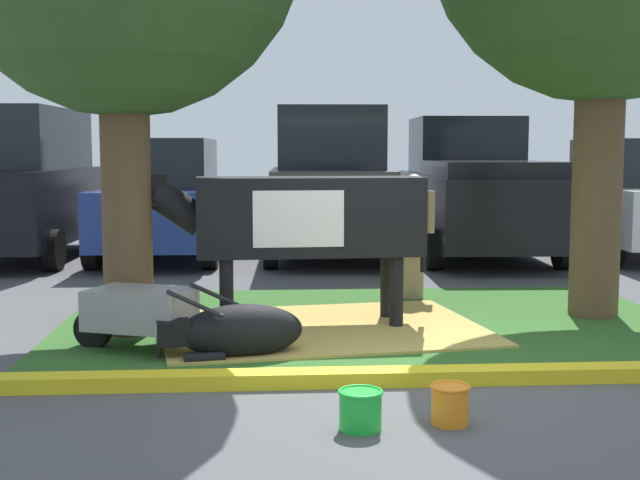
{
  "coord_description": "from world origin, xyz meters",
  "views": [
    {
      "loc": [
        -1.19,
        -6.53,
        1.84
      ],
      "look_at": [
        -0.6,
        2.19,
        0.9
      ],
      "focal_mm": 47.33,
      "sensor_mm": 36.0,
      "label": 1
    }
  ],
  "objects": [
    {
      "name": "suv_dark_grey",
      "position": [
        -0.06,
        7.88,
        1.27
      ],
      "size": [
        2.26,
        4.67,
        2.52
      ],
      "color": "#3D3D42",
      "rests_on": "ground"
    },
    {
      "name": "bucket_orange",
      "position": [
        0.05,
        -1.1,
        0.14
      ],
      "size": [
        0.27,
        0.27,
        0.27
      ],
      "color": "orange",
      "rests_on": "ground"
    },
    {
      "name": "curb_yellow",
      "position": [
        -0.04,
        -0.11,
        0.06
      ],
      "size": [
        7.74,
        0.24,
        0.12
      ],
      "primitive_type": "cube",
      "color": "yellow",
      "rests_on": "ground"
    },
    {
      "name": "hay_bedding",
      "position": [
        -0.6,
        1.89,
        0.03
      ],
      "size": [
        3.52,
        2.84,
        0.04
      ],
      "primitive_type": "cube",
      "rotation": [
        0.0,
        0.0,
        0.15
      ],
      "color": "tan",
      "rests_on": "ground"
    },
    {
      "name": "sedan_blue",
      "position": [
        -2.85,
        7.89,
        0.98
      ],
      "size": [
        2.15,
        4.47,
        2.02
      ],
      "color": "navy",
      "rests_on": "ground"
    },
    {
      "name": "calf_lying",
      "position": [
        -1.42,
        0.82,
        0.24
      ],
      "size": [
        1.33,
        0.67,
        0.48
      ],
      "color": "black",
      "rests_on": "ground"
    },
    {
      "name": "hatchback_white",
      "position": [
        5.25,
        7.68,
        0.98
      ],
      "size": [
        2.15,
        4.47,
        2.02
      ],
      "color": "silver",
      "rests_on": "ground"
    },
    {
      "name": "grass_island",
      "position": [
        -0.04,
        2.18,
        0.01
      ],
      "size": [
        6.54,
        4.28,
        0.02
      ],
      "primitive_type": "cube",
      "color": "#2D5B23",
      "rests_on": "ground"
    },
    {
      "name": "wheelbarrow",
      "position": [
        -2.33,
        1.12,
        0.39
      ],
      "size": [
        1.59,
        1.0,
        0.63
      ],
      "color": "gray",
      "rests_on": "ground"
    },
    {
      "name": "cow_holstein",
      "position": [
        -0.82,
        2.08,
        1.14
      ],
      "size": [
        3.14,
        0.82,
        1.6
      ],
      "color": "black",
      "rests_on": "ground"
    },
    {
      "name": "ground_plane",
      "position": [
        0.0,
        0.0,
        0.0
      ],
      "size": [
        80.0,
        80.0,
        0.0
      ],
      "primitive_type": "plane",
      "color": "#4C4C4F"
    },
    {
      "name": "suv_black",
      "position": [
        -5.25,
        7.93,
        1.27
      ],
      "size": [
        2.26,
        4.67,
        2.52
      ],
      "color": "black",
      "rests_on": "ground"
    },
    {
      "name": "pickup_truck_black",
      "position": [
        2.49,
        7.95,
        1.11
      ],
      "size": [
        2.38,
        5.47,
        2.42
      ],
      "color": "black",
      "rests_on": "ground"
    },
    {
      "name": "person_handler",
      "position": [
        0.65,
        3.65,
        0.82
      ],
      "size": [
        0.48,
        0.34,
        1.54
      ],
      "color": "#9E7F5B",
      "rests_on": "ground"
    },
    {
      "name": "bucket_green",
      "position": [
        -0.56,
        -1.17,
        0.14
      ],
      "size": [
        0.3,
        0.3,
        0.27
      ],
      "color": "green",
      "rests_on": "ground"
    }
  ]
}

